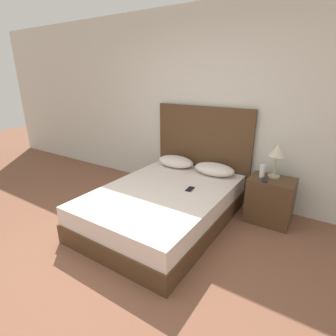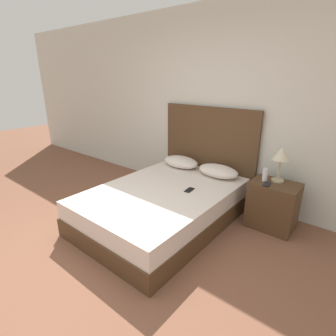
{
  "view_description": "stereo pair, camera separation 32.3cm",
  "coord_description": "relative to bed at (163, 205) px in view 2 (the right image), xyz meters",
  "views": [
    {
      "loc": [
        1.58,
        -1.2,
        1.78
      ],
      "look_at": [
        -0.08,
        1.36,
        0.69
      ],
      "focal_mm": 28.0,
      "sensor_mm": 36.0,
      "label": 1
    },
    {
      "loc": [
        1.84,
        -1.01,
        1.78
      ],
      "look_at": [
        -0.08,
        1.36,
        0.69
      ],
      "focal_mm": 28.0,
      "sensor_mm": 36.0,
      "label": 2
    }
  ],
  "objects": [
    {
      "name": "phone_on_bed",
      "position": [
        0.28,
        0.18,
        0.23
      ],
      "size": [
        0.09,
        0.16,
        0.01
      ],
      "color": "black",
      "rests_on": "bed"
    },
    {
      "name": "toiletry_bottle",
      "position": [
        0.99,
        0.73,
        0.44
      ],
      "size": [
        0.06,
        0.06,
        0.16
      ],
      "color": "silver",
      "rests_on": "nightstand"
    },
    {
      "name": "wall_back",
      "position": [
        0.08,
        1.13,
        1.13
      ],
      "size": [
        10.0,
        0.06,
        2.7
      ],
      "color": "silver",
      "rests_on": "ground_plane"
    },
    {
      "name": "ground_plane",
      "position": [
        0.08,
        -1.26,
        -0.22
      ],
      "size": [
        16.0,
        16.0,
        0.0
      ],
      "primitive_type": "plane",
      "color": "brown"
    },
    {
      "name": "table_lamp",
      "position": [
        1.11,
        0.82,
        0.68
      ],
      "size": [
        0.2,
        0.2,
        0.42
      ],
      "color": "tan",
      "rests_on": "nightstand"
    },
    {
      "name": "phone_on_nightstand",
      "position": [
        1.05,
        0.64,
        0.37
      ],
      "size": [
        0.09,
        0.16,
        0.01
      ],
      "color": "black",
      "rests_on": "nightstand"
    },
    {
      "name": "pillow_left",
      "position": [
        -0.32,
        0.81,
        0.31
      ],
      "size": [
        0.58,
        0.34,
        0.16
      ],
      "color": "silver",
      "rests_on": "bed"
    },
    {
      "name": "nightstand",
      "position": [
        1.12,
        0.74,
        0.07
      ],
      "size": [
        0.54,
        0.4,
        0.58
      ],
      "color": "#4C331E",
      "rests_on": "ground_plane"
    },
    {
      "name": "pillow_right",
      "position": [
        0.32,
        0.81,
        0.31
      ],
      "size": [
        0.58,
        0.34,
        0.16
      ],
      "color": "silver",
      "rests_on": "bed"
    },
    {
      "name": "headboard",
      "position": [
        0.0,
        1.06,
        0.46
      ],
      "size": [
        1.52,
        0.05,
        1.36
      ],
      "color": "#4C331E",
      "rests_on": "ground_plane"
    },
    {
      "name": "bed",
      "position": [
        0.0,
        0.0,
        0.0
      ],
      "size": [
        1.44,
        2.06,
        0.44
      ],
      "color": "#4C331E",
      "rests_on": "ground_plane"
    }
  ]
}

